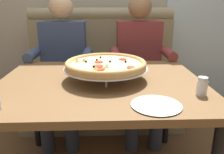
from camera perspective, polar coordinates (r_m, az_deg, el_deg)
booth_bench at (r=2.41m, az=-2.52°, el=-0.87°), size 1.54×0.78×1.13m
dining_table at (r=1.42m, az=-2.81°, el=-4.07°), size 1.24×0.99×0.72m
diner_left at (r=2.10m, az=-12.21°, el=4.75°), size 0.54×0.64×1.27m
diner_right at (r=2.09m, az=6.91°, el=4.98°), size 0.54×0.64×1.27m
pizza at (r=1.39m, az=-1.58°, el=3.11°), size 0.51×0.51×0.13m
shaker_pepper_flakes at (r=1.25m, az=21.51°, el=-2.48°), size 0.05×0.05×0.10m
plate_near_left at (r=1.08m, az=10.99°, el=-6.57°), size 0.24×0.24×0.02m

